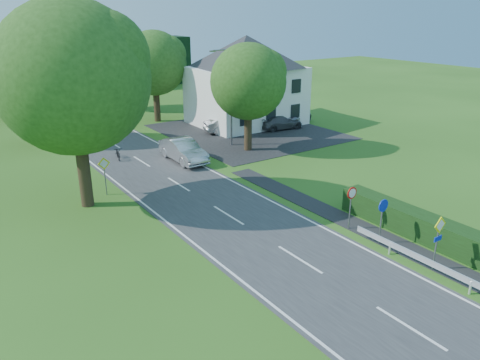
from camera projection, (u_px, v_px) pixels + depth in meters
road at (210, 204)px, 27.77m from camera, size 7.00×80.00×0.04m
parking_pad at (247, 132)px, 44.22m from camera, size 14.00×16.00×0.04m
line_edge_left at (160, 216)px, 26.02m from camera, size 0.12×80.00×0.01m
line_edge_right at (254, 192)px, 29.50m from camera, size 0.12×80.00×0.01m
line_centre at (210, 204)px, 27.76m from camera, size 0.12×80.00×0.01m
tree_main at (76, 108)px, 25.67m from camera, size 9.40×9.40×11.64m
tree_left_far at (34, 93)px, 39.09m from camera, size 7.00×7.00×8.58m
tree_right_far at (155, 77)px, 46.96m from camera, size 7.40×7.40×9.09m
tree_left_back at (13, 79)px, 48.72m from camera, size 6.60×6.60×8.07m
tree_right_back at (117, 76)px, 52.87m from camera, size 6.20×6.20×7.56m
tree_right_mid at (248, 98)px, 37.03m from camera, size 7.00×7.00×8.58m
treeline_right at (90, 65)px, 66.40m from camera, size 30.00×5.00×7.00m
house_white at (246, 79)px, 46.11m from camera, size 10.60×8.40×8.60m
streetlight at (230, 93)px, 38.28m from camera, size 2.03×0.18×8.00m
sign_priority_right at (439, 233)px, 20.17m from camera, size 0.78×0.09×2.59m
sign_roundabout at (382, 213)px, 22.53m from camera, size 0.64×0.08×2.37m
sign_speed_limit at (351, 198)px, 24.04m from camera, size 0.64×0.11×2.37m
sign_priority_left at (104, 169)px, 28.63m from camera, size 0.78×0.09×2.44m
moving_car at (183, 150)px, 35.34m from camera, size 1.81×5.12×1.68m
motorcycle at (118, 153)px, 35.97m from camera, size 1.05×1.88×0.94m
parked_car_silver_a at (228, 124)px, 43.76m from camera, size 4.75×2.56×1.49m
parked_car_grey at (280, 122)px, 44.93m from camera, size 4.68×2.39×1.30m
parked_car_silver_b at (294, 116)px, 47.36m from camera, size 5.22×3.78×1.32m
parasol at (222, 121)px, 44.64m from camera, size 2.22×2.25×1.68m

